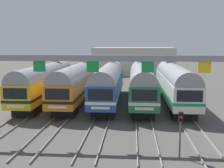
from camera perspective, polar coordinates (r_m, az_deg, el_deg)
The scene contains 10 objects.
ground_plane at distance 34.20m, azimuth -0.65°, elevation -3.95°, with size 160.00×160.00×0.00m, color #4C4944.
track_bed at distance 50.89m, azimuth 1.01°, elevation 0.18°, with size 17.48×70.00×0.15m.
commuter_train_yellow at distance 35.33m, azimuth -13.67°, elevation 0.63°, with size 2.88×18.06×5.05m.
commuter_train_orange at distance 34.31m, azimuth -7.31°, elevation 0.58°, with size 2.88×18.06×5.05m.
commuter_train_blue at distance 33.73m, azimuth -0.65°, elevation 0.51°, with size 2.88×18.06×5.05m.
commuter_train_green at distance 33.62m, azimuth 6.14°, elevation 0.44°, with size 2.88×18.06×5.05m.
commuter_train_white at distance 33.99m, azimuth 12.89°, elevation 0.36°, with size 2.88×18.06×5.05m.
catenary_gantry at distance 20.11m, azimuth -4.02°, elevation 2.50°, with size 21.21×0.44×6.97m.
yard_signal_mast at distance 18.13m, azimuth 14.08°, elevation -8.39°, with size 0.28×0.35×3.05m.
maintenance_building at distance 67.19m, azimuth 4.46°, elevation 4.83°, with size 19.15×10.00×6.44m, color beige.
Camera 1 is at (2.91, -33.29, 7.26)m, focal length 43.93 mm.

